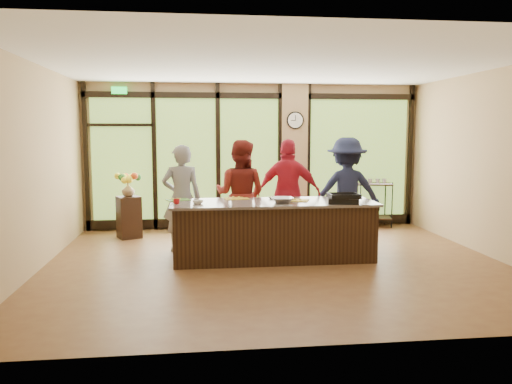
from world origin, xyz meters
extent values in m
plane|color=brown|center=(0.00, 0.00, 0.00)|extent=(7.00, 7.00, 0.00)
plane|color=white|center=(0.00, 0.00, 3.00)|extent=(7.00, 7.00, 0.00)
plane|color=tan|center=(0.00, 3.00, 1.50)|extent=(7.00, 0.00, 7.00)
plane|color=tan|center=(-3.50, 0.00, 1.50)|extent=(0.00, 6.00, 6.00)
plane|color=tan|center=(3.50, 0.00, 1.50)|extent=(0.00, 6.00, 6.00)
cube|color=tan|center=(0.85, 2.94, 1.50)|extent=(0.55, 0.12, 3.00)
cube|color=black|center=(0.00, 2.95, 2.75)|extent=(6.90, 0.08, 0.12)
cube|color=black|center=(0.00, 2.95, 0.12)|extent=(6.90, 0.08, 0.20)
cube|color=#19D83F|center=(-2.70, 2.90, 2.83)|extent=(0.30, 0.04, 0.14)
cube|color=#416824|center=(-2.70, 2.97, 1.45)|extent=(1.20, 0.02, 2.50)
cube|color=#416824|center=(-1.40, 2.97, 1.45)|extent=(1.20, 0.02, 2.50)
cube|color=#416824|center=(-0.10, 2.97, 1.45)|extent=(1.20, 0.02, 2.50)
cube|color=#416824|center=(2.25, 2.97, 1.45)|extent=(2.10, 0.02, 2.50)
cube|color=black|center=(-3.40, 2.95, 1.50)|extent=(0.08, 0.08, 3.00)
cube|color=black|center=(-2.05, 2.95, 1.50)|extent=(0.08, 0.08, 3.00)
cube|color=black|center=(-0.75, 2.95, 1.50)|extent=(0.08, 0.08, 3.00)
cube|color=black|center=(0.55, 2.95, 1.50)|extent=(0.08, 0.08, 3.00)
cube|color=black|center=(1.15, 2.95, 1.50)|extent=(0.08, 0.08, 3.00)
cube|color=black|center=(3.40, 2.95, 1.50)|extent=(0.08, 0.08, 3.00)
cube|color=black|center=(0.00, 0.30, 0.44)|extent=(3.10, 1.00, 0.88)
cube|color=slate|center=(0.00, 0.30, 0.90)|extent=(3.20, 1.10, 0.04)
cylinder|color=black|center=(0.85, 2.87, 2.25)|extent=(0.36, 0.04, 0.36)
cylinder|color=white|center=(0.85, 2.85, 2.25)|extent=(0.31, 0.01, 0.31)
cube|color=black|center=(0.85, 2.85, 2.30)|extent=(0.01, 0.00, 0.11)
cube|color=black|center=(0.80, 2.85, 2.25)|extent=(0.09, 0.00, 0.01)
imported|color=gray|center=(-1.45, 1.00, 0.90)|extent=(0.69, 0.48, 1.80)
imported|color=maroon|center=(-0.45, 1.10, 0.94)|extent=(1.12, 1.02, 1.88)
imported|color=#AC1A2A|center=(0.41, 1.16, 0.94)|extent=(1.19, 0.76, 1.89)
imported|color=#181C35|center=(1.45, 1.16, 0.96)|extent=(1.30, 0.83, 1.92)
cube|color=black|center=(1.05, -0.02, 0.96)|extent=(0.54, 0.47, 0.08)
imported|color=silver|center=(0.12, 0.13, 0.96)|extent=(0.37, 0.37, 0.09)
cube|color=#518F34|center=(-1.50, 0.63, 0.93)|extent=(0.43, 0.37, 0.01)
cube|color=gold|center=(-0.55, 0.69, 0.93)|extent=(0.42, 0.34, 0.01)
cube|color=gold|center=(0.37, 0.35, 0.93)|extent=(0.47, 0.41, 0.01)
imported|color=silver|center=(-1.18, 0.19, 0.95)|extent=(0.18, 0.18, 0.05)
imported|color=silver|center=(0.17, 0.33, 0.94)|extent=(0.14, 0.14, 0.04)
imported|color=silver|center=(0.03, 0.62, 0.93)|extent=(0.15, 0.15, 0.03)
imported|color=#B21116|center=(-1.50, 0.17, 0.96)|extent=(0.12, 0.12, 0.08)
cube|color=black|center=(-2.49, 2.19, 0.40)|extent=(0.52, 0.52, 0.80)
imported|color=olive|center=(-2.49, 2.19, 0.92)|extent=(0.31, 0.31, 0.26)
cube|color=black|center=(2.53, 2.75, 0.19)|extent=(0.82, 0.57, 0.03)
cube|color=black|center=(2.53, 2.75, 0.91)|extent=(0.82, 0.57, 0.03)
cylinder|color=black|center=(2.19, 2.56, 0.48)|extent=(0.03, 0.03, 0.97)
cylinder|color=black|center=(2.87, 2.56, 0.48)|extent=(0.03, 0.03, 0.97)
cylinder|color=black|center=(2.19, 2.94, 0.48)|extent=(0.03, 0.03, 0.97)
cylinder|color=black|center=(2.87, 2.94, 0.48)|extent=(0.03, 0.03, 0.97)
imported|color=silver|center=(2.29, 2.75, 0.98)|extent=(0.13, 0.13, 0.10)
imported|color=silver|center=(2.45, 2.75, 0.98)|extent=(0.13, 0.13, 0.10)
imported|color=silver|center=(2.61, 2.75, 0.98)|extent=(0.13, 0.13, 0.10)
imported|color=silver|center=(2.77, 2.75, 0.98)|extent=(0.13, 0.13, 0.10)
camera|label=1|loc=(-1.18, -7.40, 2.00)|focal=35.00mm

